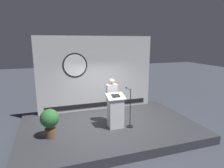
% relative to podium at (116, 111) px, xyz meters
% --- Properties ---
extents(ground_plane, '(40.00, 40.00, 0.00)m').
position_rel_podium_xyz_m(ground_plane, '(-0.14, 0.24, -0.90)').
color(ground_plane, '#383D47').
extents(stage_platform, '(6.40, 4.00, 0.30)m').
position_rel_podium_xyz_m(stage_platform, '(-0.14, 0.24, -0.75)').
color(stage_platform, '#333338').
rests_on(stage_platform, ground).
extents(banner_display, '(5.15, 0.12, 3.28)m').
position_rel_podium_xyz_m(banner_display, '(-0.16, 2.09, 1.03)').
color(banner_display, silver).
rests_on(banner_display, stage_platform).
extents(podium, '(0.64, 0.49, 1.24)m').
position_rel_podium_xyz_m(podium, '(0.00, 0.00, 0.00)').
color(podium, silver).
rests_on(podium, stage_platform).
extents(speaker_person, '(0.40, 0.26, 1.70)m').
position_rel_podium_xyz_m(speaker_person, '(0.02, 0.48, 0.27)').
color(speaker_person, black).
rests_on(speaker_person, stage_platform).
extents(microphone_stand, '(0.24, 0.55, 1.43)m').
position_rel_podium_xyz_m(microphone_stand, '(0.50, -0.09, -0.10)').
color(microphone_stand, black).
rests_on(microphone_stand, stage_platform).
extents(potted_plant, '(0.60, 0.60, 0.95)m').
position_rel_podium_xyz_m(potted_plant, '(-2.25, -0.04, -0.03)').
color(potted_plant, brown).
rests_on(potted_plant, stage_platform).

